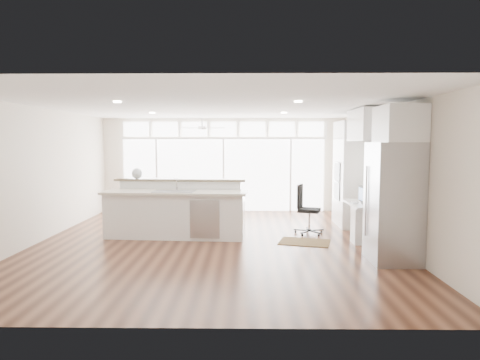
{
  "coord_description": "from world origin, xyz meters",
  "views": [
    {
      "loc": [
        0.65,
        -8.44,
        1.99
      ],
      "look_at": [
        0.53,
        0.6,
        1.2
      ],
      "focal_mm": 32.0,
      "sensor_mm": 36.0,
      "label": 1
    }
  ],
  "objects": [
    {
      "name": "potted_plant",
      "position": [
        3.17,
        1.8,
        2.6
      ],
      "size": [
        0.28,
        0.3,
        0.21
      ],
      "primitive_type": "imported",
      "rotation": [
        0.0,
        0.0,
        0.17
      ],
      "color": "#31622A",
      "rests_on": "oven_cabinet"
    },
    {
      "name": "framed_photos",
      "position": [
        3.46,
        0.92,
        1.4
      ],
      "size": [
        0.06,
        0.22,
        0.8
      ],
      "primitive_type": "cube",
      "color": "black",
      "rests_on": "wall_right"
    },
    {
      "name": "kitchen_island",
      "position": [
        -0.83,
        0.47,
        0.6
      ],
      "size": [
        3.09,
        1.34,
        1.2
      ],
      "primitive_type": "cube",
      "rotation": [
        0.0,
        0.0,
        -0.07
      ],
      "color": "white",
      "rests_on": "floor"
    },
    {
      "name": "ceiling",
      "position": [
        0.0,
        0.0,
        2.7
      ],
      "size": [
        7.0,
        8.0,
        0.02
      ],
      "primitive_type": "cube",
      "color": "white",
      "rests_on": "wall_back"
    },
    {
      "name": "desk_nook",
      "position": [
        3.13,
        0.3,
        0.38
      ],
      "size": [
        0.72,
        1.3,
        0.76
      ],
      "primitive_type": "cube",
      "color": "white",
      "rests_on": "floor"
    },
    {
      "name": "refrigerator",
      "position": [
        3.11,
        -1.35,
        1.0
      ],
      "size": [
        0.76,
        0.9,
        2.0
      ],
      "primitive_type": "cube",
      "color": "#A3A3A7",
      "rests_on": "floor"
    },
    {
      "name": "wall_front",
      "position": [
        0.0,
        -4.0,
        1.35
      ],
      "size": [
        7.0,
        0.04,
        2.7
      ],
      "primitive_type": "cube",
      "color": "beige",
      "rests_on": "floor"
    },
    {
      "name": "ceiling_fan",
      "position": [
        -0.5,
        2.8,
        2.48
      ],
      "size": [
        1.16,
        1.16,
        0.32
      ],
      "primitive_type": "cube",
      "color": "silver",
      "rests_on": "ceiling"
    },
    {
      "name": "wall_back",
      "position": [
        0.0,
        4.0,
        1.35
      ],
      "size": [
        7.0,
        0.04,
        2.7
      ],
      "primitive_type": "cube",
      "color": "beige",
      "rests_on": "floor"
    },
    {
      "name": "fridge_cabinet",
      "position": [
        3.17,
        -1.35,
        2.3
      ],
      "size": [
        0.64,
        0.9,
        0.6
      ],
      "primitive_type": "cube",
      "color": "white",
      "rests_on": "wall_right"
    },
    {
      "name": "keyboard",
      "position": [
        2.88,
        0.3,
        0.77
      ],
      "size": [
        0.15,
        0.3,
        0.01
      ],
      "primitive_type": "cube",
      "rotation": [
        0.0,
        0.0,
        -0.16
      ],
      "color": "white",
      "rests_on": "desk_nook"
    },
    {
      "name": "wall_right",
      "position": [
        3.5,
        0.0,
        1.35
      ],
      "size": [
        0.04,
        8.0,
        2.7
      ],
      "primitive_type": "cube",
      "color": "beige",
      "rests_on": "floor"
    },
    {
      "name": "monitor",
      "position": [
        3.05,
        0.3,
        0.94
      ],
      "size": [
        0.09,
        0.43,
        0.36
      ],
      "primitive_type": "cube",
      "rotation": [
        0.0,
        0.0,
        0.03
      ],
      "color": "black",
      "rests_on": "desk_nook"
    },
    {
      "name": "transom_row",
      "position": [
        0.0,
        3.94,
        2.38
      ],
      "size": [
        5.9,
        0.06,
        0.4
      ],
      "primitive_type": "cube",
      "color": "white",
      "rests_on": "wall_back"
    },
    {
      "name": "wall_left",
      "position": [
        -3.5,
        0.0,
        1.35
      ],
      "size": [
        0.04,
        8.0,
        2.7
      ],
      "primitive_type": "cube",
      "color": "beige",
      "rests_on": "floor"
    },
    {
      "name": "oven_cabinet",
      "position": [
        3.17,
        1.8,
        1.25
      ],
      "size": [
        0.64,
        1.2,
        2.5
      ],
      "primitive_type": "cube",
      "color": "white",
      "rests_on": "floor"
    },
    {
      "name": "floor",
      "position": [
        0.0,
        0.0,
        -0.01
      ],
      "size": [
        7.0,
        8.0,
        0.02
      ],
      "primitive_type": "cube",
      "color": "#3B1E12",
      "rests_on": "ground"
    },
    {
      "name": "fishbowl",
      "position": [
        -1.75,
        0.93,
        1.32
      ],
      "size": [
        0.26,
        0.26,
        0.24
      ],
      "primitive_type": "sphere",
      "rotation": [
        0.0,
        0.0,
        -0.13
      ],
      "color": "silver",
      "rests_on": "kitchen_island"
    },
    {
      "name": "recessed_lights",
      "position": [
        0.0,
        0.2,
        2.68
      ],
      "size": [
        3.4,
        3.0,
        0.02
      ],
      "primitive_type": "cube",
      "color": "white",
      "rests_on": "ceiling"
    },
    {
      "name": "rug",
      "position": [
        1.83,
        0.01,
        0.01
      ],
      "size": [
        1.14,
        0.95,
        0.01
      ],
      "primitive_type": "cube",
      "rotation": [
        0.0,
        0.0,
        -0.26
      ],
      "color": "#352410",
      "rests_on": "floor"
    },
    {
      "name": "glass_wall",
      "position": [
        0.0,
        3.94,
        1.05
      ],
      "size": [
        5.8,
        0.06,
        2.08
      ],
      "primitive_type": "cube",
      "color": "white",
      "rests_on": "wall_back"
    },
    {
      "name": "office_chair",
      "position": [
        2.04,
        0.81,
        0.54
      ],
      "size": [
        0.69,
        0.67,
        1.07
      ],
      "primitive_type": "cube",
      "rotation": [
        0.0,
        0.0,
        -0.33
      ],
      "color": "black",
      "rests_on": "floor"
    },
    {
      "name": "desk_window",
      "position": [
        3.46,
        0.3,
        1.55
      ],
      "size": [
        0.04,
        0.85,
        0.85
      ],
      "primitive_type": "cube",
      "color": "white",
      "rests_on": "wall_right"
    },
    {
      "name": "upper_cabinets",
      "position": [
        3.17,
        0.3,
        2.35
      ],
      "size": [
        0.64,
        1.3,
        0.64
      ],
      "primitive_type": "cube",
      "color": "white",
      "rests_on": "wall_right"
    }
  ]
}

